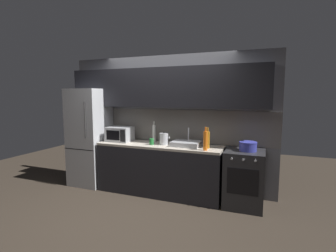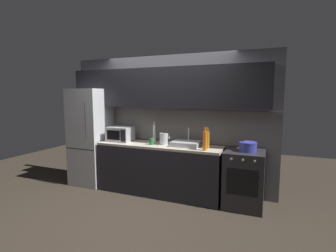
% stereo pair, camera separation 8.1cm
% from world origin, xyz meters
% --- Properties ---
extents(ground_plane, '(10.00, 10.00, 0.00)m').
position_xyz_m(ground_plane, '(0.00, 0.00, 0.00)').
color(ground_plane, '#2D261E').
extents(back_wall, '(3.99, 0.44, 2.50)m').
position_xyz_m(back_wall, '(0.00, 1.20, 1.55)').
color(back_wall, slate).
rests_on(back_wall, ground).
extents(counter_run, '(2.25, 0.60, 0.90)m').
position_xyz_m(counter_run, '(0.00, 0.90, 0.45)').
color(counter_run, black).
rests_on(counter_run, ground).
extents(refrigerator, '(0.68, 0.69, 1.89)m').
position_xyz_m(refrigerator, '(-1.50, 0.90, 0.94)').
color(refrigerator, '#ADAFB5').
rests_on(refrigerator, ground).
extents(oven_range, '(0.60, 0.62, 0.90)m').
position_xyz_m(oven_range, '(1.46, 0.90, 0.45)').
color(oven_range, '#232326').
rests_on(oven_range, ground).
extents(microwave, '(0.46, 0.35, 0.27)m').
position_xyz_m(microwave, '(-0.82, 0.92, 1.04)').
color(microwave, '#A8AAAF').
rests_on(microwave, counter_run).
extents(sink_basin, '(0.48, 0.38, 0.30)m').
position_xyz_m(sink_basin, '(0.49, 0.93, 0.94)').
color(sink_basin, '#ADAFB5').
rests_on(sink_basin, counter_run).
extents(kettle, '(0.19, 0.16, 0.23)m').
position_xyz_m(kettle, '(0.09, 0.90, 1.00)').
color(kettle, '#B7BABF').
rests_on(kettle, counter_run).
extents(wine_bottle_orange, '(0.07, 0.07, 0.37)m').
position_xyz_m(wine_bottle_orange, '(0.87, 0.70, 1.06)').
color(wine_bottle_orange, orange).
rests_on(wine_bottle_orange, counter_run).
extents(wine_bottle_amber, '(0.07, 0.07, 0.34)m').
position_xyz_m(wine_bottle_amber, '(0.87, 0.88, 1.04)').
color(wine_bottle_amber, '#B27019').
rests_on(wine_bottle_amber, counter_run).
extents(wine_bottle_white, '(0.06, 0.06, 0.38)m').
position_xyz_m(wine_bottle_white, '(-0.19, 1.10, 1.06)').
color(wine_bottle_white, silver).
rests_on(wine_bottle_white, counter_run).
extents(mug_green, '(0.08, 0.08, 0.11)m').
position_xyz_m(mug_green, '(-0.11, 0.82, 0.95)').
color(mug_green, '#1E6B2D').
rests_on(mug_green, counter_run).
extents(cooking_pot, '(0.27, 0.27, 0.15)m').
position_xyz_m(cooking_pot, '(1.50, 0.90, 0.97)').
color(cooking_pot, '#333899').
rests_on(cooking_pot, oven_range).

